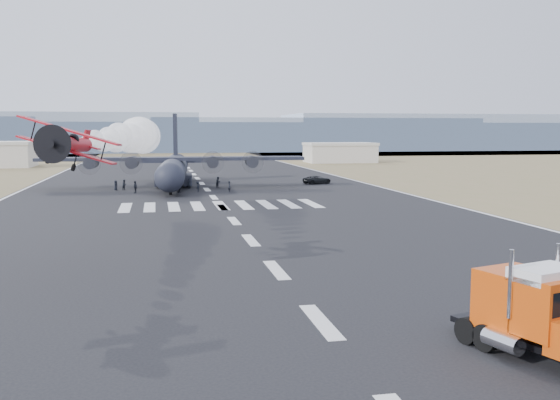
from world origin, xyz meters
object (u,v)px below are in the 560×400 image
object	(u,v)px
crew_e	(116,185)
crew_a	(229,187)
transport_aircraft	(174,168)
semi_truck	(542,314)
crew_g	(189,184)
aerobatic_biplane	(69,144)
support_vehicle	(317,180)
crew_b	(218,182)
hangar_right	(340,152)
crew_d	(135,187)
crew_h	(124,185)
crew_f	(180,187)
crew_c	(198,187)

from	to	relation	value
crew_e	crew_a	bearing A→B (deg)	-83.19
transport_aircraft	semi_truck	bearing A→B (deg)	-77.63
crew_a	crew_g	distance (m)	9.01
aerobatic_biplane	crew_g	size ratio (longest dim) A/B	3.90
aerobatic_biplane	support_vehicle	size ratio (longest dim) A/B	1.27
crew_b	crew_g	distance (m)	4.94
hangar_right	crew_e	world-z (taller)	hangar_right
crew_d	crew_h	size ratio (longest dim) A/B	1.09
crew_f	aerobatic_biplane	bearing A→B (deg)	-170.29
support_vehicle	crew_d	world-z (taller)	crew_d
crew_c	crew_b	bearing A→B (deg)	169.79
support_vehicle	crew_f	world-z (taller)	crew_f
crew_b	crew_d	xyz separation A→B (m)	(-13.42, -6.18, -0.01)
semi_truck	transport_aircraft	xyz separation A→B (m)	(-12.99, 84.91, 1.30)
support_vehicle	semi_truck	bearing A→B (deg)	152.07
transport_aircraft	crew_d	xyz separation A→B (m)	(-6.15, -9.63, -2.35)
hangar_right	semi_truck	world-z (taller)	hangar_right
transport_aircraft	crew_e	bearing A→B (deg)	-151.40
aerobatic_biplane	support_vehicle	world-z (taller)	aerobatic_biplane
crew_d	crew_e	size ratio (longest dim) A/B	1.16
semi_truck	crew_e	size ratio (longest dim) A/B	5.69
crew_f	transport_aircraft	bearing A→B (deg)	22.59
hangar_right	crew_f	world-z (taller)	hangar_right
hangar_right	transport_aircraft	xyz separation A→B (m)	(-51.18, -72.01, 0.27)
crew_d	crew_e	xyz separation A→B (m)	(-3.24, 5.27, -0.13)
aerobatic_biplane	crew_f	size ratio (longest dim) A/B	3.88
crew_e	crew_b	bearing A→B (deg)	-60.46
crew_a	crew_c	size ratio (longest dim) A/B	1.05
semi_truck	crew_g	world-z (taller)	semi_truck
support_vehicle	crew_c	size ratio (longest dim) A/B	3.21
crew_b	crew_g	bearing A→B (deg)	141.69
crew_a	crew_e	xyz separation A→B (m)	(-17.73, 6.31, -0.05)
transport_aircraft	aerobatic_biplane	bearing A→B (deg)	-93.76
crew_c	crew_f	world-z (taller)	crew_f
semi_truck	crew_h	bearing A→B (deg)	87.35
support_vehicle	transport_aircraft	bearing A→B (deg)	73.23
transport_aircraft	crew_a	distance (m)	13.76
crew_f	crew_h	size ratio (longest dim) A/B	1.00
support_vehicle	crew_e	world-z (taller)	crew_e
support_vehicle	crew_c	xyz separation A→B (m)	(-22.25, -10.76, 0.09)
crew_d	crew_f	distance (m)	6.77
hangar_right	crew_d	xyz separation A→B (m)	(-57.32, -81.64, -2.08)
crew_c	crew_d	distance (m)	9.60
support_vehicle	crew_h	xyz separation A→B (m)	(-33.72, -5.54, 0.13)
support_vehicle	crew_a	distance (m)	21.06
crew_c	hangar_right	bearing A→B (deg)	171.66
hangar_right	crew_c	world-z (taller)	hangar_right
crew_b	crew_e	bearing A→B (deg)	139.16
hangar_right	aerobatic_biplane	distance (m)	149.40
hangar_right	crew_e	xyz separation A→B (m)	(-60.57, -76.37, -2.21)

